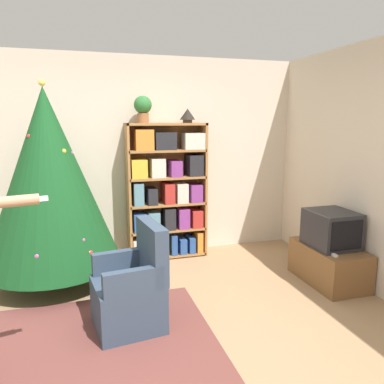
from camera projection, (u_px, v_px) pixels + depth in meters
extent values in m
plane|color=#9E7A56|center=(154.00, 344.00, 3.04)|extent=(14.00, 14.00, 0.00)
cube|color=beige|center=(120.00, 159.00, 4.86)|extent=(8.00, 0.10, 2.60)
cube|color=brown|center=(61.00, 351.00, 2.94)|extent=(2.47, 1.66, 0.01)
cube|color=#A8703D|center=(129.00, 194.00, 4.73)|extent=(0.03, 0.34, 1.76)
cube|color=#A8703D|center=(203.00, 190.00, 5.01)|extent=(0.03, 0.34, 1.76)
cube|color=#A8703D|center=(166.00, 124.00, 4.71)|extent=(1.02, 0.34, 0.03)
cube|color=#A8703D|center=(164.00, 189.00, 5.02)|extent=(1.02, 0.01, 1.76)
cube|color=#A8703D|center=(167.00, 253.00, 5.03)|extent=(0.99, 0.34, 0.03)
cube|color=beige|center=(136.00, 247.00, 4.87)|extent=(0.09, 0.30, 0.23)
cube|color=#843889|center=(145.00, 245.00, 4.90)|extent=(0.10, 0.30, 0.28)
cube|color=beige|center=(154.00, 248.00, 4.91)|extent=(0.08, 0.24, 0.20)
cube|color=gold|center=(163.00, 244.00, 4.96)|extent=(0.09, 0.27, 0.27)
cube|color=#284C93|center=(172.00, 243.00, 5.00)|extent=(0.08, 0.29, 0.26)
cube|color=#284C93|center=(182.00, 245.00, 5.03)|extent=(0.09, 0.27, 0.20)
cube|color=#284C93|center=(190.00, 243.00, 5.07)|extent=(0.08, 0.29, 0.21)
cube|color=orange|center=(197.00, 240.00, 5.09)|extent=(0.08, 0.29, 0.27)
cube|color=#A8703D|center=(167.00, 229.00, 4.96)|extent=(0.99, 0.34, 0.03)
cube|color=#284C93|center=(139.00, 222.00, 4.79)|extent=(0.16, 0.24, 0.23)
cube|color=#5B899E|center=(153.00, 221.00, 4.84)|extent=(0.14, 0.24, 0.24)
cube|color=#232328|center=(169.00, 218.00, 4.90)|extent=(0.14, 0.25, 0.28)
cube|color=#843889|center=(182.00, 217.00, 4.96)|extent=(0.14, 0.27, 0.26)
cube|color=#B22D28|center=(195.00, 218.00, 5.03)|extent=(0.14, 0.29, 0.23)
cube|color=#A8703D|center=(167.00, 203.00, 4.90)|extent=(0.99, 0.34, 0.03)
cube|color=#5B899E|center=(138.00, 194.00, 4.74)|extent=(0.12, 0.28, 0.28)
cube|color=#232328|center=(151.00, 196.00, 4.79)|extent=(0.12, 0.28, 0.20)
cube|color=#B22D28|center=(168.00, 193.00, 4.85)|extent=(0.13, 0.29, 0.26)
cube|color=beige|center=(181.00, 193.00, 4.88)|extent=(0.15, 0.25, 0.25)
cube|color=#843889|center=(194.00, 192.00, 4.95)|extent=(0.15, 0.29, 0.23)
cube|color=#A8703D|center=(166.00, 177.00, 4.83)|extent=(0.99, 0.34, 0.03)
cube|color=gold|center=(138.00, 168.00, 4.69)|extent=(0.19, 0.30, 0.23)
cube|color=beige|center=(157.00, 168.00, 4.74)|extent=(0.18, 0.26, 0.24)
cube|color=#843889|center=(174.00, 168.00, 4.83)|extent=(0.15, 0.31, 0.20)
cube|color=#232328|center=(194.00, 165.00, 4.88)|extent=(0.18, 0.28, 0.27)
cube|color=#A8703D|center=(166.00, 150.00, 4.77)|extent=(0.99, 0.34, 0.03)
cube|color=orange|center=(144.00, 140.00, 4.62)|extent=(0.22, 0.25, 0.25)
cube|color=#232328|center=(164.00, 141.00, 4.71)|extent=(0.26, 0.28, 0.22)
cube|color=beige|center=(193.00, 141.00, 4.80)|extent=(0.26, 0.24, 0.21)
cube|color=brown|center=(329.00, 264.00, 4.18)|extent=(0.51, 0.86, 0.42)
cube|color=#28282D|center=(331.00, 229.00, 4.10)|extent=(0.46, 0.51, 0.40)
cube|color=black|center=(347.00, 236.00, 3.86)|extent=(0.38, 0.01, 0.31)
cube|color=white|center=(333.00, 254.00, 3.85)|extent=(0.04, 0.12, 0.02)
cylinder|color=#4C3323|center=(56.00, 277.00, 4.23)|extent=(0.36, 0.36, 0.10)
cylinder|color=brown|center=(55.00, 267.00, 4.21)|extent=(0.08, 0.08, 0.12)
cone|color=#14471E|center=(49.00, 178.00, 4.02)|extent=(1.46, 1.46, 1.92)
sphere|color=gold|center=(59.00, 192.00, 4.48)|extent=(0.04, 0.04, 0.04)
sphere|color=gold|center=(13.00, 222.00, 4.29)|extent=(0.04, 0.04, 0.04)
sphere|color=#B74C93|center=(90.00, 220.00, 4.61)|extent=(0.07, 0.07, 0.07)
sphere|color=red|center=(89.00, 253.00, 3.81)|extent=(0.07, 0.07, 0.07)
sphere|color=gold|center=(44.00, 170.00, 4.29)|extent=(0.06, 0.06, 0.06)
sphere|color=#B74C93|center=(71.00, 153.00, 3.98)|extent=(0.04, 0.04, 0.04)
sphere|color=#B74C93|center=(83.00, 240.00, 3.78)|extent=(0.06, 0.06, 0.06)
sphere|color=red|center=(29.00, 136.00, 3.79)|extent=(0.04, 0.04, 0.04)
sphere|color=gold|center=(64.00, 151.00, 3.86)|extent=(0.05, 0.05, 0.05)
sphere|color=#B74C93|center=(37.00, 256.00, 3.57)|extent=(0.07, 0.07, 0.07)
sphere|color=#E5CC4C|center=(42.00, 83.00, 3.83)|extent=(0.07, 0.07, 0.07)
cube|color=#334256|center=(128.00, 304.00, 3.27)|extent=(0.63, 0.63, 0.42)
cube|color=#334256|center=(152.00, 250.00, 3.27)|extent=(0.19, 0.57, 0.50)
cube|color=#334256|center=(120.00, 261.00, 3.42)|extent=(0.51, 0.14, 0.20)
cube|color=#334256|center=(134.00, 281.00, 2.99)|extent=(0.51, 0.14, 0.20)
cube|color=white|center=(39.00, 199.00, 2.38)|extent=(0.12, 0.06, 0.03)
cylinder|color=#935B38|center=(143.00, 118.00, 4.61)|extent=(0.14, 0.14, 0.12)
sphere|color=#2D7033|center=(143.00, 105.00, 4.58)|extent=(0.22, 0.22, 0.22)
cylinder|color=#473828|center=(188.00, 121.00, 4.78)|extent=(0.12, 0.12, 0.04)
cone|color=black|center=(188.00, 114.00, 4.76)|extent=(0.20, 0.20, 0.14)
cube|color=#5B899E|center=(103.00, 291.00, 3.95)|extent=(0.19, 0.15, 0.03)
cube|color=beige|center=(102.00, 288.00, 3.95)|extent=(0.15, 0.12, 0.02)
cube|color=#5B899E|center=(101.00, 287.00, 3.94)|extent=(0.16, 0.15, 0.03)
cube|color=#232328|center=(101.00, 284.00, 3.94)|extent=(0.17, 0.17, 0.03)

